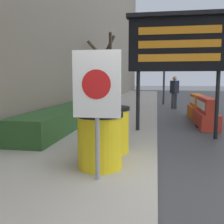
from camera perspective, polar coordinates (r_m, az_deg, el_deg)
ground_plane at (r=3.50m, az=9.85°, el=-18.61°), size 120.00×120.00×0.00m
sidewalk_left at (r=3.80m, az=-16.05°, el=-15.32°), size 3.21×56.00×0.16m
hedge_strip at (r=8.39m, az=-8.25°, el=-0.31°), size 0.90×6.77×0.57m
bare_tree at (r=12.50m, az=-2.20°, el=8.70°), size 1.61×1.74×3.48m
barrel_drum_foreground at (r=4.04m, az=-2.63°, el=-6.13°), size 0.71×0.71×0.86m
barrel_drum_middle at (r=4.89m, az=-0.33°, el=-3.79°), size 0.71×0.71×0.86m
warning_sign at (r=3.43m, az=-3.34°, el=4.23°), size 0.64×0.08×1.73m
message_board at (r=7.02m, az=14.25°, el=14.14°), size 2.62×0.36×3.15m
jersey_barrier_red_striped at (r=8.94m, az=19.79°, el=-0.38°), size 0.57×1.90×0.94m
jersey_barrier_orange_far at (r=10.93m, az=17.95°, el=0.95°), size 0.56×1.63×0.93m
traffic_cone_near at (r=8.81m, az=19.10°, el=-1.00°), size 0.38×0.38×0.68m
traffic_cone_mid at (r=9.90m, az=21.04°, el=-0.36°), size 0.36×0.36×0.63m
traffic_light_near_curb at (r=16.18m, az=11.35°, el=10.86°), size 0.28×0.44×3.59m
pedestrian_worker at (r=13.94m, az=13.43°, el=4.76°), size 0.45×0.51×1.68m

